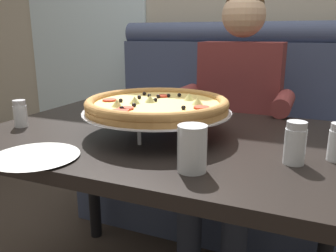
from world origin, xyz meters
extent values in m
cube|color=#424C6B|center=(0.00, 0.76, 0.23)|extent=(1.52, 0.60, 0.46)
cube|color=#424C6B|center=(0.00, 1.15, 0.69)|extent=(1.52, 0.18, 0.65)
cylinder|color=#424C6B|center=(0.00, 1.15, 1.06)|extent=(1.52, 0.14, 0.14)
cube|color=black|center=(0.00, 0.00, 0.71)|extent=(1.26, 0.83, 0.04)
cylinder|color=black|center=(-0.56, 0.35, 0.35)|extent=(0.06, 0.06, 0.69)
cylinder|color=black|center=(0.56, 0.35, 0.35)|extent=(0.06, 0.06, 0.69)
cube|color=#2D3342|center=(0.11, 0.51, 0.54)|extent=(0.34, 0.40, 0.15)
cylinder|color=#2D3342|center=(0.01, 0.26, 0.23)|extent=(0.11, 0.11, 0.46)
cylinder|color=#2D3342|center=(0.21, 0.26, 0.23)|extent=(0.11, 0.11, 0.46)
cube|color=brown|center=(0.11, 0.73, 0.74)|extent=(0.40, 0.22, 0.56)
cylinder|color=brown|center=(-0.12, 0.51, 0.77)|extent=(0.08, 0.28, 0.08)
cylinder|color=brown|center=(0.34, 0.51, 0.77)|extent=(0.08, 0.28, 0.08)
sphere|color=#DBB28E|center=(0.11, 0.71, 1.15)|extent=(0.21, 0.21, 0.21)
sphere|color=#472D19|center=(0.11, 0.72, 1.18)|extent=(0.19, 0.19, 0.19)
cylinder|color=silver|center=(-0.02, -0.14, 0.77)|extent=(0.01, 0.01, 0.08)
cylinder|color=silver|center=(-0.14, 0.05, 0.77)|extent=(0.01, 0.01, 0.08)
cylinder|color=silver|center=(0.09, 0.05, 0.77)|extent=(0.01, 0.01, 0.08)
torus|color=silver|center=(-0.02, -0.01, 0.80)|extent=(0.27, 0.27, 0.01)
cylinder|color=silver|center=(-0.02, -0.01, 0.81)|extent=(0.50, 0.50, 0.00)
cylinder|color=#B77F42|center=(-0.02, -0.01, 0.82)|extent=(0.47, 0.47, 0.02)
torus|color=#B77F42|center=(-0.02, -0.01, 0.84)|extent=(0.48, 0.48, 0.03)
cylinder|color=#EFCC6B|center=(-0.02, -0.01, 0.83)|extent=(0.41, 0.41, 0.01)
cylinder|color=red|center=(-0.05, 0.09, 0.84)|extent=(0.04, 0.04, 0.01)
cylinder|color=red|center=(-0.06, -0.14, 0.84)|extent=(0.04, 0.04, 0.01)
cylinder|color=red|center=(-0.18, -0.05, 0.84)|extent=(0.05, 0.05, 0.01)
cylinder|color=red|center=(-0.06, -0.18, 0.84)|extent=(0.05, 0.05, 0.01)
cylinder|color=red|center=(0.14, -0.04, 0.84)|extent=(0.05, 0.05, 0.01)
sphere|color=black|center=(-0.12, 0.10, 0.85)|extent=(0.01, 0.01, 0.01)
sphere|color=black|center=(-0.09, 0.07, 0.85)|extent=(0.01, 0.01, 0.01)
sphere|color=black|center=(0.10, -0.08, 0.85)|extent=(0.01, 0.01, 0.01)
sphere|color=black|center=(-0.03, 0.09, 0.85)|extent=(0.01, 0.01, 0.01)
sphere|color=black|center=(0.01, 0.12, 0.85)|extent=(0.01, 0.01, 0.01)
sphere|color=black|center=(-0.11, 0.02, 0.85)|extent=(0.01, 0.01, 0.01)
sphere|color=black|center=(-0.06, -0.10, 0.85)|extent=(0.01, 0.01, 0.01)
sphere|color=black|center=(-0.03, 0.00, 0.85)|extent=(0.01, 0.01, 0.01)
sphere|color=black|center=(-0.05, 0.07, 0.85)|extent=(0.01, 0.01, 0.01)
sphere|color=black|center=(-0.14, -0.05, 0.85)|extent=(0.01, 0.01, 0.01)
sphere|color=black|center=(-0.07, -0.16, 0.85)|extent=(0.01, 0.01, 0.01)
cone|color=#CCC675|center=(-0.05, -0.02, 0.85)|extent=(0.04, 0.04, 0.02)
cone|color=#CCC675|center=(-0.11, -0.12, 0.85)|extent=(0.04, 0.04, 0.02)
cone|color=#CCC675|center=(-0.08, -0.06, 0.85)|extent=(0.04, 0.04, 0.02)
cone|color=#CCC675|center=(0.06, 0.07, 0.85)|extent=(0.04, 0.04, 0.02)
cone|color=#CCC675|center=(0.11, 0.01, 0.85)|extent=(0.04, 0.04, 0.02)
cylinder|color=white|center=(0.42, -0.12, 0.78)|extent=(0.06, 0.06, 0.09)
cylinder|color=silver|center=(0.42, -0.12, 0.76)|extent=(0.05, 0.05, 0.05)
cylinder|color=silver|center=(0.42, -0.12, 0.83)|extent=(0.05, 0.05, 0.02)
cylinder|color=white|center=(-0.52, -0.12, 0.77)|extent=(0.05, 0.05, 0.08)
cylinder|color=#A82D19|center=(-0.52, -0.12, 0.75)|extent=(0.04, 0.04, 0.04)
cylinder|color=silver|center=(-0.52, -0.12, 0.82)|extent=(0.04, 0.04, 0.02)
cylinder|color=white|center=(-0.23, -0.36, 0.73)|extent=(0.17, 0.17, 0.01)
cone|color=white|center=(-0.23, -0.36, 0.74)|extent=(0.24, 0.24, 0.01)
cylinder|color=silver|center=(0.19, -0.27, 0.79)|extent=(0.07, 0.07, 0.12)
cylinder|color=gold|center=(0.19, -0.27, 0.77)|extent=(0.06, 0.06, 0.07)
cylinder|color=black|center=(-1.58, 2.02, 0.22)|extent=(0.02, 0.02, 0.44)
cylinder|color=black|center=(-1.35, 1.92, 0.22)|extent=(0.02, 0.02, 0.44)
cylinder|color=black|center=(-1.48, 2.26, 0.22)|extent=(0.02, 0.02, 0.44)
cylinder|color=black|center=(-1.24, 2.16, 0.22)|extent=(0.02, 0.02, 0.44)
cylinder|color=black|center=(-1.41, 2.09, 0.45)|extent=(0.40, 0.40, 0.02)
cube|color=black|center=(-1.35, 2.24, 0.65)|extent=(0.30, 0.15, 0.42)
camera|label=1|loc=(0.45, -1.03, 1.06)|focal=37.05mm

